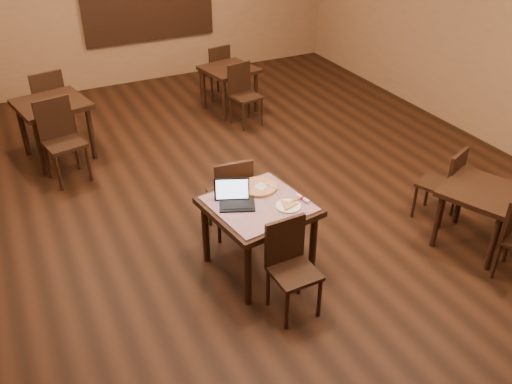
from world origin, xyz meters
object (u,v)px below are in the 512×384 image
other_table_b (53,112)px  chair_main_far (231,193)px  other_table_b_chair_near (60,135)px  tiled_table (259,212)px  laptop (235,198)px  pizza_pan (258,188)px  other_table_a_chair_far (217,69)px  other_table_a (229,75)px  other_table_c (481,199)px  other_table_b_chair_far (48,101)px  chair_main_near (290,261)px  other_table_c_chair_far (445,181)px  other_table_a_chair_near (243,91)px

other_table_b → chair_main_far: bearing=-74.5°
other_table_b_chair_near → tiled_table: bearing=-74.1°
laptop → pizza_pan: (0.32, 0.14, -0.06)m
chair_main_far → other_table_a_chair_far: bearing=-104.7°
other_table_a → other_table_c: (0.82, -4.46, -0.02)m
other_table_b → other_table_b_chair_far: (0.02, 0.61, -0.08)m
chair_main_near → other_table_c_chair_far: chair_main_near is taller
other_table_b → laptop: bearing=-81.2°
other_table_a_chair_near → other_table_b: 2.75m
chair_main_near → other_table_a_chair_far: (1.39, 4.94, 0.01)m
other_table_a → other_table_c_chair_far: other_table_c_chair_far is taller
other_table_b_chair_far → other_table_b_chair_near: bearing=77.1°
chair_main_far → other_table_c: chair_main_far is taller
other_table_b → other_table_c_chair_far: bearing=-55.3°
other_table_a_chair_far → other_table_b: (-2.77, -0.98, 0.15)m
other_table_b_chair_far → other_table_c_chair_far: 5.46m
chair_main_far → other_table_b: size_ratio=0.94×
other_table_b_chair_far → other_table_c: 5.84m
tiled_table → chair_main_near: bearing=-98.2°
chair_main_near → pizza_pan: size_ratio=2.39×
pizza_pan → chair_main_far: bearing=108.8°
chair_main_near → pizza_pan: (0.12, 0.86, 0.26)m
laptop → other_table_a_chair_near: laptop is taller
chair_main_near → chair_main_far: bearing=88.9°
other_table_a_chair_far → other_table_b_chair_near: other_table_b_chair_near is taller
tiled_table → chair_main_far: chair_main_far is taller
other_table_b → other_table_b_chair_far: other_table_b_chair_far is taller
other_table_c_chair_far → other_table_b_chair_far: bearing=-71.5°
laptop → pizza_pan: bearing=46.1°
other_table_a → other_table_b: 2.79m
pizza_pan → other_table_a: size_ratio=0.43×
other_table_b → other_table_c: 5.39m
other_table_b → other_table_b_chair_far: size_ratio=0.97×
other_table_a_chair_near → tiled_table: bearing=-122.7°
pizza_pan → other_table_b: bearing=115.8°
chair_main_near → other_table_a_chair_far: size_ratio=0.98×
chair_main_far → other_table_b_chair_far: 3.59m
other_table_a_chair_near → other_table_c: size_ratio=0.97×
other_table_a → other_table_a_chair_far: bearing=78.6°
pizza_pan → tiled_table: bearing=-116.6°
laptop → other_table_b: bearing=132.9°
tiled_table → other_table_c: size_ratio=1.09×
laptop → other_table_c_chair_far: size_ratio=0.45×
other_table_a → other_table_a_chair_far: other_table_a_chair_far is taller
pizza_pan → other_table_b_chair_near: bearing=121.3°
other_table_a_chair_near → other_table_b: size_ratio=0.92×
tiled_table → laptop: bearing=144.7°
other_table_c → other_table_c_chair_far: other_table_c_chair_far is taller
tiled_table → other_table_a: size_ratio=1.18×
other_table_c → other_table_c_chair_far: (0.03, 0.52, -0.07)m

